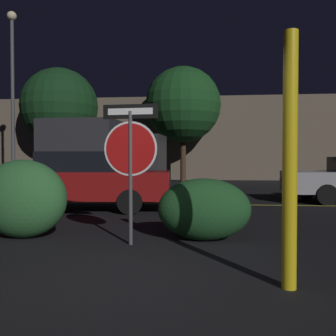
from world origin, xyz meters
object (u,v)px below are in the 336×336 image
Objects in this scene: street_lamp at (12,79)px; hedge_bush_2 at (204,209)px; stop_sign at (130,148)px; yellow_pole_right at (290,161)px; hedge_bush_1 at (23,199)px; passing_car_2 at (76,181)px; delivery_truck at (102,152)px; tree_0 at (59,107)px; tree_1 at (183,105)px.

hedge_bush_2 is at bearing -49.39° from street_lamp.
stop_sign is 0.83× the size of yellow_pole_right.
passing_car_2 reaches higher than hedge_bush_1.
delivery_truck is 0.83× the size of tree_0.
hedge_bush_2 is at bearing 27.02° from delivery_truck.
street_lamp is 6.11m from tree_0.
yellow_pole_right is 0.51× the size of passing_car_2.
tree_0 is at bearing 118.09° from yellow_pole_right.
hedge_bush_2 is 0.23× the size of tree_1.
hedge_bush_1 is 0.19× the size of street_lamp.
stop_sign is at bearing -154.51° from passing_car_2.
hedge_bush_1 is 16.17m from tree_1.
tree_1 reaches higher than passing_car_2.
stop_sign is 0.38× the size of delivery_truck.
delivery_truck reaches higher than hedge_bush_2.
stop_sign is 0.33× the size of tree_1.
stop_sign is 2.10m from hedge_bush_1.
hedge_bush_2 is at bearing 111.82° from yellow_pole_right.
stop_sign reaches higher than hedge_bush_1.
passing_car_2 is at bearing -51.76° from street_lamp.
hedge_bush_2 is (1.13, 0.42, -0.99)m from stop_sign.
tree_0 is 1.04× the size of tree_1.
stop_sign reaches higher than hedge_bush_2.
yellow_pole_right is at bearing 26.72° from delivery_truck.
stop_sign is at bearing 138.62° from yellow_pole_right.
hedge_bush_1 is at bearing -179.92° from passing_car_2.
yellow_pole_right is 2.49m from hedge_bush_2.
stop_sign is 0.31× the size of tree_0.
street_lamp reaches higher than delivery_truck.
passing_car_2 is 0.77× the size of tree_1.
passing_car_2 is (-0.30, 3.43, 0.09)m from hedge_bush_1.
tree_0 is at bearing -138.75° from delivery_truck.
hedge_bush_2 is 16.06m from tree_1.
tree_0 is at bearing 174.61° from tree_1.
tree_1 is at bearing 35.85° from street_lamp.
delivery_truck is (-1.40, 7.47, 0.88)m from passing_car_2.
street_lamp is 9.17m from tree_1.
tree_0 is at bearing 18.68° from passing_car_2.
yellow_pole_right is 14.14m from delivery_truck.
stop_sign reaches higher than passing_car_2.
yellow_pole_right is 1.75× the size of hedge_bush_1.
hedge_bush_2 is 4.71m from passing_car_2.
tree_1 is (-2.16, 17.70, 3.12)m from yellow_pole_right.
stop_sign is at bearing 21.17° from delivery_truck.
hedge_bush_2 is 0.30× the size of passing_car_2.
hedge_bush_1 is 0.22× the size of tree_0.
tree_0 is (-7.83, 16.67, 3.03)m from stop_sign.
stop_sign is 1.44× the size of hedge_bush_1.
street_lamp is (-7.58, 10.58, 3.42)m from stop_sign.
passing_car_2 is (-4.20, 5.51, -0.56)m from yellow_pole_right.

